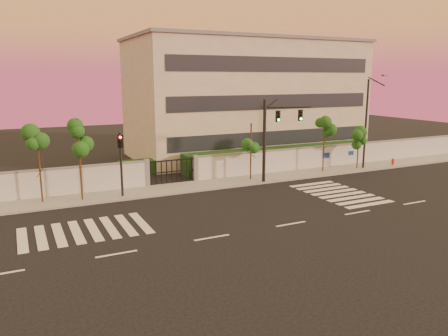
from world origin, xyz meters
The scene contains 15 objects.
ground centered at (0.00, 0.00, 0.00)m, with size 120.00×120.00×0.00m, color black.
sidewalk centered at (0.00, 10.50, 0.07)m, with size 60.00×3.00×0.15m, color gray.
perimeter_wall centered at (0.10, 12.00, 1.07)m, with size 60.00×0.36×2.20m.
hedge_row centered at (1.17, 14.74, 0.82)m, with size 41.00×4.25×1.80m.
institutional_building centered at (9.00, 21.99, 6.16)m, with size 24.40×12.40×12.25m.
road_markings centered at (-1.58, 3.76, 0.01)m, with size 57.00×7.62×0.02m.
street_tree_b centered at (-12.54, 10.69, 3.80)m, with size 1.54×1.23×5.16m.
street_tree_c centered at (-10.06, 10.12, 4.14)m, with size 1.54×1.22×5.64m.
street_tree_d centered at (3.24, 10.49, 3.48)m, with size 1.47×1.17×4.72m.
street_tree_e centered at (10.55, 10.41, 3.71)m, with size 1.46×1.16×5.04m.
street_tree_f centered at (14.23, 10.13, 2.94)m, with size 1.47×1.17×3.99m.
traffic_signal_main centered at (4.56, 9.23, 4.20)m, with size 4.18×0.94×6.64m.
traffic_signal_secondary centered at (-7.41, 9.82, 2.94)m, with size 0.36×0.35×4.63m.
streetlight_east centered at (14.79, 9.77, 4.61)m, with size 0.51×2.05×8.54m.
fire_hydrant centered at (18.33, 9.77, 0.39)m, with size 0.30×0.29×0.78m.
Camera 1 is at (-13.93, -19.84, 8.25)m, focal length 35.00 mm.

